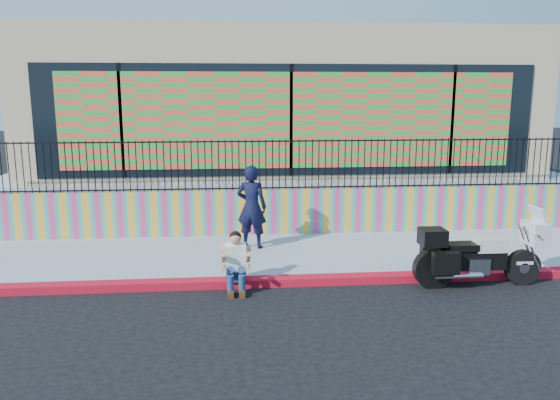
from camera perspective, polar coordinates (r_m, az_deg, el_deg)
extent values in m
plane|color=black|center=(10.41, 3.63, -8.74)|extent=(90.00, 90.00, 0.00)
cube|color=#B50C2A|center=(10.39, 3.64, -8.35)|extent=(16.00, 0.30, 0.15)
cube|color=#898EA4|center=(11.94, 2.43, -5.73)|extent=(16.00, 3.00, 0.15)
cube|color=#D63877|center=(13.32, 1.54, -1.17)|extent=(16.00, 0.20, 1.10)
cube|color=#898EA4|center=(18.32, -0.32, 1.98)|extent=(16.00, 10.00, 1.25)
cube|color=tan|center=(17.89, -0.27, 10.20)|extent=(14.00, 8.00, 4.00)
cube|color=black|center=(13.91, 1.16, 8.30)|extent=(12.60, 0.04, 2.80)
cube|color=#E95133|center=(13.88, 1.18, 8.29)|extent=(11.48, 0.02, 2.40)
cylinder|color=black|center=(11.23, 24.00, -6.43)|extent=(0.67, 0.14, 0.67)
cylinder|color=black|center=(10.51, 15.73, -7.04)|extent=(0.67, 0.14, 0.67)
cube|color=black|center=(10.79, 20.07, -5.87)|extent=(0.96, 0.28, 0.34)
cube|color=silver|center=(10.80, 19.79, -6.40)|extent=(0.40, 0.34, 0.30)
cube|color=silver|center=(10.79, 21.04, -4.37)|extent=(0.56, 0.32, 0.24)
cube|color=black|center=(10.58, 18.42, -4.62)|extent=(0.56, 0.34, 0.12)
cube|color=silver|center=(11.15, 25.09, -3.14)|extent=(0.30, 0.53, 0.42)
cube|color=silver|center=(11.10, 25.40, -1.51)|extent=(0.18, 0.46, 0.34)
cube|color=black|center=(10.32, 15.65, -3.74)|extent=(0.44, 0.42, 0.30)
cube|color=black|center=(10.21, 16.93, -6.33)|extent=(0.48, 0.18, 0.40)
cube|color=black|center=(10.75, 15.73, -5.39)|extent=(0.48, 0.18, 0.40)
cube|color=silver|center=(11.20, 24.04, -5.94)|extent=(0.32, 0.16, 0.06)
imported|color=black|center=(12.03, -2.98, -0.71)|extent=(0.78, 0.64, 1.84)
cube|color=navy|center=(10.16, -4.62, -7.84)|extent=(0.36, 0.28, 0.18)
cube|color=white|center=(10.01, -4.65, -6.02)|extent=(0.38, 0.27, 0.54)
sphere|color=tan|center=(9.87, -4.68, -4.09)|extent=(0.21, 0.21, 0.21)
cube|color=#472814|center=(9.81, -5.17, -9.73)|extent=(0.11, 0.26, 0.10)
cube|color=#472814|center=(9.81, -3.99, -9.71)|extent=(0.11, 0.26, 0.10)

